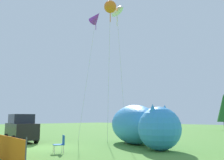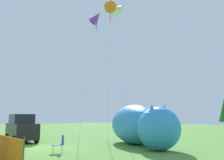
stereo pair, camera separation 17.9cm
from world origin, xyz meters
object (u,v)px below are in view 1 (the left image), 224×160
object	(u,v)px
parked_car	(21,129)
inflatable_cat	(139,126)
folding_chair	(61,143)
kite_white_ghost	(117,12)
kite_orange_flower	(110,7)
kite_purple_delta	(96,18)

from	to	relation	value
parked_car	inflatable_cat	distance (m)	9.13
folding_chair	kite_white_ghost	xyz separation A→B (m)	(-2.30, 6.88, 10.30)
inflatable_cat	parked_car	bearing A→B (deg)	-119.74
folding_chair	kite_orange_flower	distance (m)	11.82
kite_purple_delta	kite_white_ghost	bearing A→B (deg)	-14.43
folding_chair	kite_orange_flower	bearing A→B (deg)	-137.64
parked_car	kite_purple_delta	bearing A→B (deg)	92.47
folding_chair	parked_car	bearing A→B (deg)	-75.93
parked_car	kite_white_ghost	bearing A→B (deg)	60.90
kite_orange_flower	folding_chair	bearing A→B (deg)	-71.45
kite_white_ghost	kite_orange_flower	bearing A→B (deg)	-71.97
folding_chair	kite_white_ghost	size ratio (longest dim) A/B	0.08
parked_car	folding_chair	world-z (taller)	parked_car
inflatable_cat	kite_white_ghost	size ratio (longest dim) A/B	0.70
folding_chair	inflatable_cat	distance (m)	6.10
folding_chair	kite_orange_flower	world-z (taller)	kite_orange_flower
inflatable_cat	kite_purple_delta	distance (m)	12.52
parked_car	kite_purple_delta	distance (m)	12.62
kite_purple_delta	kite_white_ghost	xyz separation A→B (m)	(3.81, -0.98, -0.89)
kite_orange_flower	kite_purple_delta	bearing A→B (deg)	152.41
inflatable_cat	kite_white_ghost	world-z (taller)	kite_white_ghost
kite_orange_flower	kite_white_ghost	xyz separation A→B (m)	(-0.40, 1.22, 0.10)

